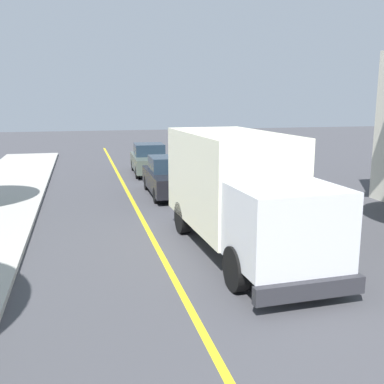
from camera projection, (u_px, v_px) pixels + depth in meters
centre_line_yellow at (162, 257)px, 12.10m from camera, size 0.16×56.00×0.01m
box_truck at (239, 187)px, 12.34m from camera, size 2.68×7.27×3.20m
parked_car_near at (169, 177)px, 19.73m from camera, size 1.84×4.42×1.67m
parked_car_mid at (149, 160)px, 25.34m from camera, size 1.96×4.46×1.67m
stop_sign at (290, 174)px, 14.06m from camera, size 0.80×0.10×2.65m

